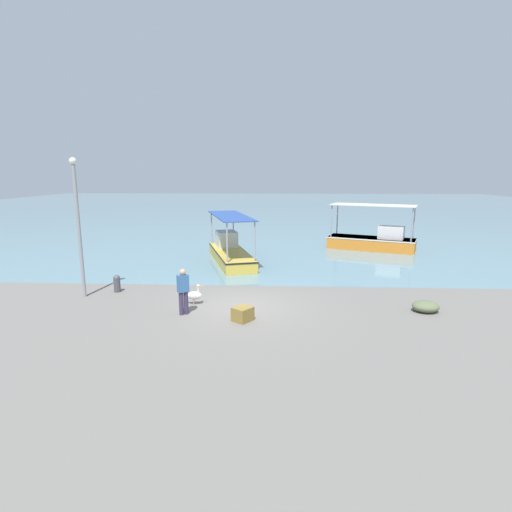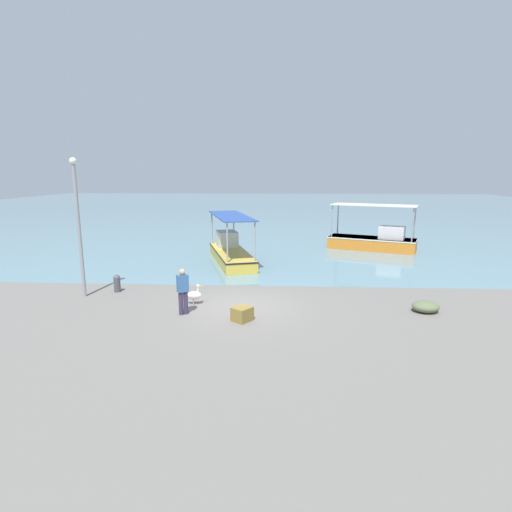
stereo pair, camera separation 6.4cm
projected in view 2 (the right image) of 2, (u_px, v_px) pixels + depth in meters
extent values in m
plane|color=slate|center=(241.00, 307.00, 15.25)|extent=(120.00, 120.00, 0.00)
cube|color=#668C9A|center=(268.00, 207.00, 62.21)|extent=(110.00, 90.00, 0.00)
cube|color=orange|center=(372.00, 243.00, 26.93)|extent=(5.90, 3.86, 0.81)
cube|color=silver|center=(372.00, 238.00, 26.86)|extent=(5.96, 3.91, 0.08)
cylinder|color=#99999E|center=(332.00, 221.00, 27.01)|extent=(0.08, 0.08, 2.15)
cylinder|color=#99999E|center=(338.00, 219.00, 28.43)|extent=(0.08, 0.08, 2.15)
cylinder|color=#99999E|center=(413.00, 225.00, 24.84)|extent=(0.08, 0.08, 2.15)
cylinder|color=#99999E|center=(415.00, 222.00, 26.26)|extent=(0.08, 0.08, 2.15)
cube|color=silver|center=(374.00, 205.00, 26.41)|extent=(5.76, 3.88, 0.05)
cube|color=silver|center=(392.00, 233.00, 26.23)|extent=(1.95, 1.80, 0.82)
cube|color=gold|center=(231.00, 256.00, 23.13)|extent=(3.41, 6.65, 0.63)
cube|color=black|center=(231.00, 252.00, 23.07)|extent=(3.46, 6.70, 0.08)
cylinder|color=#99999E|center=(255.00, 242.00, 20.19)|extent=(0.08, 0.08, 2.02)
cylinder|color=#99999E|center=(227.00, 243.00, 19.87)|extent=(0.08, 0.08, 2.02)
cylinder|color=#99999E|center=(234.00, 227.00, 25.86)|extent=(0.08, 0.08, 2.02)
cylinder|color=#99999E|center=(212.00, 228.00, 25.53)|extent=(0.08, 0.08, 2.02)
cube|color=#2B4B94|center=(231.00, 216.00, 22.66)|extent=(3.45, 6.49, 0.05)
cube|color=beige|center=(227.00, 239.00, 24.35)|extent=(1.55, 1.80, 0.96)
cylinder|color=#E0997A|center=(194.00, 301.00, 15.62)|extent=(0.03, 0.03, 0.22)
cylinder|color=#E0997A|center=(193.00, 302.00, 15.52)|extent=(0.03, 0.03, 0.22)
ellipsoid|color=white|center=(194.00, 295.00, 15.52)|extent=(0.57, 0.30, 0.32)
ellipsoid|color=white|center=(188.00, 295.00, 15.52)|extent=(0.16, 0.13, 0.10)
cylinder|color=white|center=(198.00, 290.00, 15.47)|extent=(0.07, 0.07, 0.26)
sphere|color=white|center=(198.00, 286.00, 15.44)|extent=(0.11, 0.11, 0.11)
cone|color=#E5933F|center=(202.00, 286.00, 15.44)|extent=(0.30, 0.07, 0.06)
cylinder|color=gray|center=(79.00, 232.00, 16.06)|extent=(0.14, 0.14, 5.38)
sphere|color=#EAEACC|center=(73.00, 161.00, 15.50)|extent=(0.28, 0.28, 0.28)
cylinder|color=#47474C|center=(117.00, 285.00, 17.20)|extent=(0.28, 0.28, 0.57)
sphere|color=#4C4C51|center=(117.00, 278.00, 17.13)|extent=(0.29, 0.29, 0.29)
cylinder|color=#392F4C|center=(181.00, 303.00, 14.35)|extent=(0.16, 0.16, 0.85)
cylinder|color=#392F4C|center=(186.00, 303.00, 14.43)|extent=(0.16, 0.16, 0.85)
cube|color=#376398|center=(183.00, 283.00, 14.24)|extent=(0.46, 0.38, 0.62)
sphere|color=tan|center=(182.00, 272.00, 14.16)|extent=(0.22, 0.22, 0.22)
ellipsoid|color=#616C4A|center=(426.00, 307.00, 14.67)|extent=(0.97, 0.83, 0.41)
cube|color=olive|center=(242.00, 314.00, 13.78)|extent=(0.82, 0.83, 0.49)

